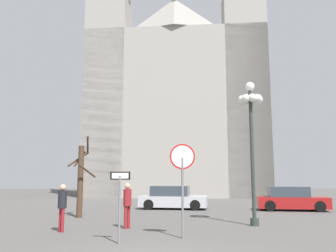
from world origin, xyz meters
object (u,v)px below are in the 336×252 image
at_px(stop_sign, 182,171).
at_px(parked_car_far_silver, 173,198).
at_px(pedestrian_standing, 127,201).
at_px(bare_tree, 81,178).
at_px(street_lamp, 251,119).
at_px(parked_car_near_red, 291,199).
at_px(cathedral, 177,91).
at_px(one_way_arrow_sign, 120,197).
at_px(pedestrian_walking, 62,203).

xyz_separation_m(stop_sign, parked_car_far_silver, (-0.05, 11.09, -1.52)).
bearing_deg(pedestrian_standing, bare_tree, 125.59).
height_order(street_lamp, pedestrian_standing, street_lamp).
xyz_separation_m(street_lamp, parked_car_near_red, (4.02, 6.85, -3.81)).
bearing_deg(parked_car_far_silver, street_lamp, -68.40).
relative_size(cathedral, parked_car_far_silver, 9.00).
bearing_deg(one_way_arrow_sign, parked_car_near_red, 49.74).
bearing_deg(street_lamp, pedestrian_walking, -167.88).
bearing_deg(parked_car_far_silver, pedestrian_standing, -102.92).
bearing_deg(one_way_arrow_sign, parked_car_far_silver, 80.87).
relative_size(cathedral, one_way_arrow_sign, 18.91).
xyz_separation_m(parked_car_far_silver, pedestrian_standing, (-2.02, -8.80, 0.39)).
distance_m(cathedral, stop_sign, 30.09).
height_order(bare_tree, parked_car_near_red, bare_tree).
bearing_deg(stop_sign, parked_car_near_red, 54.07).
bearing_deg(stop_sign, street_lamp, 43.93).
bearing_deg(stop_sign, bare_tree, 128.11).
height_order(street_lamp, pedestrian_walking, street_lamp).
distance_m(parked_car_far_silver, pedestrian_standing, 9.04).
height_order(one_way_arrow_sign, parked_car_near_red, one_way_arrow_sign).
distance_m(one_way_arrow_sign, pedestrian_standing, 3.21).
height_order(cathedral, one_way_arrow_sign, cathedral).
bearing_deg(bare_tree, pedestrian_standing, -54.41).
bearing_deg(street_lamp, stop_sign, -136.07).
bearing_deg(street_lamp, bare_tree, 158.51).
bearing_deg(bare_tree, pedestrian_walking, -84.43).
bearing_deg(one_way_arrow_sign, cathedral, 84.28).
bearing_deg(parked_car_near_red, bare_tree, -162.83).
bearing_deg(cathedral, street_lamp, -85.08).
height_order(stop_sign, parked_car_near_red, stop_sign).
distance_m(one_way_arrow_sign, bare_tree, 7.66).
distance_m(cathedral, pedestrian_walking, 29.64).
relative_size(cathedral, parked_car_near_red, 9.31).
height_order(pedestrian_walking, pedestrian_standing, pedestrian_standing).
height_order(cathedral, stop_sign, cathedral).
height_order(stop_sign, one_way_arrow_sign, stop_sign).
height_order(cathedral, street_lamp, cathedral).
distance_m(one_way_arrow_sign, parked_car_far_silver, 12.17).
distance_m(bare_tree, pedestrian_walking, 4.87).
relative_size(pedestrian_walking, pedestrian_standing, 0.98).
relative_size(street_lamp, bare_tree, 1.50).
bearing_deg(street_lamp, cathedral, 94.92).
xyz_separation_m(cathedral, parked_car_near_red, (6.20, -18.51, -11.42)).
height_order(parked_car_near_red, pedestrian_standing, pedestrian_standing).
distance_m(bare_tree, parked_car_far_silver, 6.99).
xyz_separation_m(bare_tree, pedestrian_standing, (2.78, -3.88, -0.88)).
xyz_separation_m(parked_car_near_red, pedestrian_standing, (-9.23, -7.59, 0.40)).
bearing_deg(bare_tree, one_way_arrow_sign, -67.96).
relative_size(bare_tree, parked_car_far_silver, 0.91).
bearing_deg(cathedral, stop_sign, -91.93).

